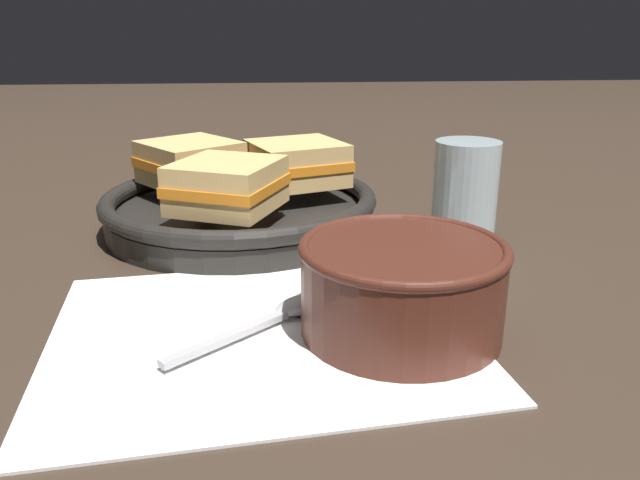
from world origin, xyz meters
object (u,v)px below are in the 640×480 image
Objects in this scene: spoon at (288,312)px; skillet at (240,209)px; soup_bowl at (402,283)px; sandwich_far_left at (297,163)px; sandwich_near_right at (227,185)px; drinking_glass at (465,195)px; sandwich_near_left at (190,162)px.

spoon is 0.44× the size of skillet.
soup_bowl reaches higher than spoon.
skillet is 0.08m from sandwich_far_left.
skillet is at bearing 82.96° from sandwich_near_right.
soup_bowl is 0.20m from drinking_glass.
sandwich_near_right is at bearing -97.04° from skillet.
drinking_glass is (0.16, -0.11, -0.01)m from sandwich_far_left.
spoon is 0.97× the size of sandwich_near_left.
soup_bowl is 0.35m from sandwich_near_left.
skillet is 0.08m from sandwich_near_right.
sandwich_far_left is (0.07, 0.09, 0.00)m from sandwich_near_right.
soup_bowl is 1.13× the size of spoon.
drinking_glass is at bearing 60.66° from soup_bowl.
drinking_glass reaches higher than sandwich_near_left.
sandwich_far_left is 0.19m from drinking_glass.
spoon is (-0.08, 0.02, -0.03)m from soup_bowl.
sandwich_near_right is (-0.01, -0.07, 0.04)m from skillet.
skillet is at bearing 115.27° from soup_bowl.
sandwich_near_right is (-0.05, 0.16, 0.06)m from spoon.
sandwich_near_left is at bearing 172.96° from sandwich_far_left.
skillet is 2.32× the size of sandwich_near_right.
sandwich_far_left is 1.16× the size of drinking_glass.
soup_bowl is at bearing -59.44° from sandwich_near_left.
sandwich_near_left reaches higher than spoon.
sandwich_near_left is (-0.10, 0.27, 0.06)m from spoon.
sandwich_near_right is at bearing 124.50° from soup_bowl.
sandwich_near_right reaches higher than soup_bowl.
skillet is 2.77× the size of drinking_glass.
sandwich_far_left is at bearing -7.04° from sandwich_near_left.
sandwich_near_right is (-0.13, 0.19, 0.03)m from soup_bowl.
skillet is (-0.04, 0.23, 0.01)m from spoon.
spoon is 1.05× the size of sandwich_far_left.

